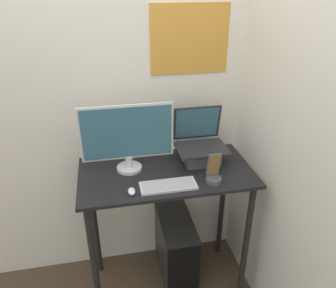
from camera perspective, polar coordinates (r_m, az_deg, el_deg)
wall_back at (r=2.11m, az=-2.20°, el=8.72°), size 6.00×0.06×2.60m
wall_side_right at (r=1.77m, az=20.84°, el=3.27°), size 0.05×6.00×2.60m
desk at (r=2.04m, az=-0.29°, el=-8.68°), size 1.03×0.53×0.93m
laptop at (r=2.03m, az=5.71°, el=-0.81°), size 0.30×0.26×0.33m
monitor at (r=1.88m, az=-7.06°, el=1.16°), size 0.53×0.15×0.41m
keyboard at (r=1.81m, az=0.06°, el=-7.24°), size 0.31×0.12×0.02m
mouse at (r=1.76m, az=-6.35°, el=-8.21°), size 0.04×0.06×0.03m
cell_phone at (r=1.85m, az=7.95°, el=-5.41°), size 0.09×0.09×0.18m
computer_tower at (r=2.47m, az=1.36°, el=-17.42°), size 0.22×0.49×0.47m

